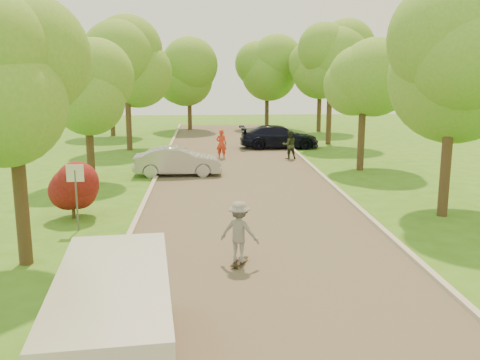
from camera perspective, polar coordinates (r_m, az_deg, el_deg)
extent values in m
plane|color=#3B6B19|center=(14.07, 3.24, -9.71)|extent=(100.00, 100.00, 0.00)
cube|color=#4C4438|center=(21.68, 0.71, -2.01)|extent=(8.00, 60.00, 0.01)
cube|color=#B2AD9E|center=(21.74, -10.00, -2.00)|extent=(0.18, 60.00, 0.12)
cube|color=#B2AD9E|center=(22.34, 11.13, -1.68)|extent=(0.18, 60.00, 0.12)
cylinder|color=#59595E|center=(17.99, -17.02, -2.12)|extent=(0.06, 0.06, 2.00)
cube|color=white|center=(17.80, -17.19, 0.70)|extent=(0.55, 0.04, 0.55)
cylinder|color=#382619|center=(19.67, -17.34, -2.93)|extent=(0.12, 0.12, 0.70)
sphere|color=#590F0F|center=(19.51, -17.48, -0.80)|extent=(1.70, 1.70, 1.70)
cylinder|color=#382619|center=(15.20, -22.32, -1.86)|extent=(0.36, 0.36, 3.60)
sphere|color=#4F8E26|center=(14.83, -23.27, 10.18)|extent=(4.60, 4.60, 4.60)
sphere|color=#4F8E26|center=(14.63, -20.88, 13.06)|extent=(3.45, 3.45, 3.45)
cylinder|color=#382619|center=(25.82, -15.69, 3.31)|extent=(0.36, 0.36, 3.15)
sphere|color=#4F8E26|center=(25.59, -16.04, 9.60)|extent=(4.20, 4.20, 4.20)
sphere|color=#4F8E26|center=(25.45, -14.71, 11.08)|extent=(3.15, 3.15, 3.15)
cylinder|color=#382619|center=(35.50, -11.80, 6.20)|extent=(0.36, 0.36, 3.83)
sphere|color=#4F8E26|center=(35.36, -12.02, 11.61)|extent=(4.80, 4.80, 4.80)
sphere|color=#4F8E26|center=(35.28, -10.89, 12.83)|extent=(3.60, 3.60, 3.60)
cylinder|color=#382619|center=(20.13, 21.11, 1.69)|extent=(0.36, 0.36, 3.83)
sphere|color=#4F8E26|center=(19.88, 21.84, 11.42)|extent=(5.00, 5.00, 5.00)
sphere|color=#4F8E26|center=(20.23, 23.97, 13.38)|extent=(3.75, 3.75, 3.75)
cylinder|color=#382619|center=(28.38, 12.81, 4.40)|extent=(0.36, 0.36, 3.38)
sphere|color=#4F8E26|center=(28.18, 13.08, 10.47)|extent=(4.40, 4.40, 4.40)
sphere|color=#4F8E26|center=(28.37, 14.45, 11.75)|extent=(3.30, 3.30, 3.30)
cylinder|color=#382619|center=(38.12, 9.47, 6.81)|extent=(0.36, 0.36, 4.05)
sphere|color=#4F8E26|center=(38.00, 9.65, 12.21)|extent=(5.20, 5.20, 5.20)
sphere|color=#4F8E26|center=(38.20, 10.86, 13.33)|extent=(3.90, 3.90, 3.90)
cylinder|color=#382619|center=(43.76, -13.48, 6.96)|extent=(0.36, 0.36, 3.60)
sphere|color=#4F8E26|center=(43.64, -13.68, 11.28)|extent=(5.00, 5.00, 5.00)
sphere|color=#4F8E26|center=(43.52, -12.74, 12.31)|extent=(3.75, 3.75, 3.75)
cylinder|color=#382619|center=(46.13, 8.44, 7.51)|extent=(0.36, 0.36, 3.83)
sphere|color=#4F8E26|center=(46.02, 8.57, 11.75)|extent=(5.00, 5.00, 5.00)
sphere|color=#4F8E26|center=(46.20, 9.53, 12.65)|extent=(3.75, 3.75, 3.75)
cylinder|color=#382619|center=(47.15, -5.39, 7.40)|extent=(0.36, 0.36, 3.38)
sphere|color=#4F8E26|center=(47.03, -5.46, 11.20)|extent=(4.80, 4.80, 4.80)
sphere|color=#4F8E26|center=(47.01, -4.58, 12.09)|extent=(3.60, 3.60, 3.60)
cylinder|color=#382619|center=(49.44, 2.88, 7.76)|extent=(0.36, 0.36, 3.60)
sphere|color=#4F8E26|center=(49.33, 2.92, 11.59)|extent=(5.00, 5.00, 5.00)
sphere|color=#4F8E26|center=(49.42, 3.82, 12.44)|extent=(3.75, 3.75, 3.75)
cube|color=silver|center=(9.50, -13.30, -14.55)|extent=(2.33, 4.84, 1.61)
cube|color=black|center=(9.81, -13.11, -18.13)|extent=(2.36, 4.94, 0.29)
cube|color=black|center=(9.55, -13.33, -11.81)|extent=(2.22, 3.49, 0.54)
cylinder|color=black|center=(11.26, -17.00, -14.10)|extent=(0.30, 0.66, 0.64)
cylinder|color=black|center=(11.16, -8.29, -13.93)|extent=(0.30, 0.66, 0.64)
imported|color=#A2A2A6|center=(26.59, -6.65, 2.01)|extent=(4.33, 1.58, 1.42)
imported|color=black|center=(35.86, 4.19, 4.62)|extent=(5.29, 2.23, 1.52)
cube|color=black|center=(14.45, -0.07, -8.68)|extent=(0.54, 0.87, 0.02)
cylinder|color=#BFCC4C|center=(14.72, 0.60, -8.53)|extent=(0.05, 0.07, 0.07)
cylinder|color=#BFCC4C|center=(14.76, 0.04, -8.47)|extent=(0.05, 0.07, 0.07)
cylinder|color=#BFCC4C|center=(14.18, -0.18, -9.32)|extent=(0.05, 0.07, 0.07)
cylinder|color=#BFCC4C|center=(14.23, -0.75, -9.25)|extent=(0.05, 0.07, 0.07)
imported|color=gray|center=(14.19, -0.07, -5.53)|extent=(1.22, 0.97, 1.64)
imported|color=red|center=(31.55, -2.00, 3.86)|extent=(0.70, 0.54, 1.71)
imported|color=#262E1B|center=(31.41, 5.29, 3.76)|extent=(0.91, 0.75, 1.69)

